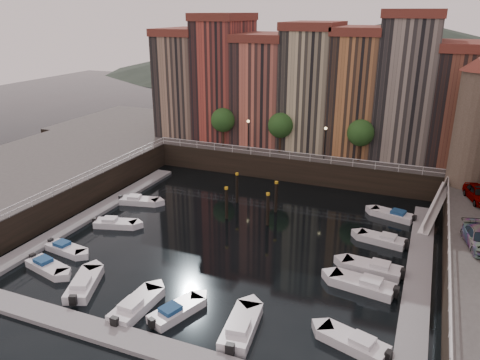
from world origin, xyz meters
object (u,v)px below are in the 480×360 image
at_px(corner_tower, 480,118).
at_px(gangway, 436,206).
at_px(boat_left_0, 47,266).
at_px(mooring_pilings, 252,200).
at_px(car_a, 479,194).
at_px(boat_left_2, 115,223).
at_px(car_c, 480,240).
at_px(boat_left_1, 66,249).

relative_size(corner_tower, gangway, 1.66).
xyz_separation_m(gangway, boat_left_0, (-29.48, -22.07, -1.58)).
height_order(mooring_pilings, car_a, car_a).
bearing_deg(boat_left_2, mooring_pilings, 18.97).
relative_size(mooring_pilings, car_c, 1.14).
distance_m(corner_tower, car_a, 8.02).
bearing_deg(boat_left_0, corner_tower, 52.94).
bearing_deg(car_a, corner_tower, 81.30).
distance_m(boat_left_0, boat_left_2, 9.04).
relative_size(mooring_pilings, boat_left_0, 1.22).
bearing_deg(gangway, corner_tower, 57.20).
relative_size(boat_left_2, car_a, 0.99).
height_order(gangway, boat_left_1, gangway).
height_order(gangway, car_c, car_c).
xyz_separation_m(mooring_pilings, boat_left_0, (-11.58, -17.11, -1.31)).
bearing_deg(boat_left_0, boat_left_2, 103.19).
xyz_separation_m(boat_left_1, car_a, (33.80, 18.77, 3.44)).
height_order(mooring_pilings, boat_left_0, mooring_pilings).
height_order(corner_tower, boat_left_2, corner_tower).
xyz_separation_m(boat_left_0, car_a, (33.05, 21.81, 3.43)).
xyz_separation_m(corner_tower, gangway, (-2.90, -4.50, -8.28)).
bearing_deg(boat_left_0, boat_left_1, 117.42).
relative_size(boat_left_0, car_a, 1.00).
height_order(boat_left_0, car_a, car_a).
relative_size(boat_left_1, car_c, 0.88).
xyz_separation_m(gangway, mooring_pilings, (-17.89, -4.96, -0.27)).
distance_m(gangway, boat_left_0, 36.86).
distance_m(boat_left_2, car_a, 35.54).
relative_size(mooring_pilings, car_a, 1.22).
relative_size(corner_tower, boat_left_2, 3.08).
bearing_deg(corner_tower, mooring_pilings, -155.54).
distance_m(gangway, boat_left_1, 35.75).
relative_size(corner_tower, mooring_pilings, 2.51).
distance_m(mooring_pilings, boat_left_2, 14.13).
distance_m(corner_tower, boat_left_1, 41.81).
bearing_deg(boat_left_0, car_c, 33.20).
bearing_deg(boat_left_1, car_c, 22.36).
xyz_separation_m(boat_left_0, boat_left_1, (-0.75, 3.04, -0.02)).
xyz_separation_m(gangway, car_c, (3.10, -10.44, 1.78)).
relative_size(boat_left_1, boat_left_2, 0.95).
distance_m(gangway, car_a, 4.03).
height_order(corner_tower, mooring_pilings, corner_tower).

